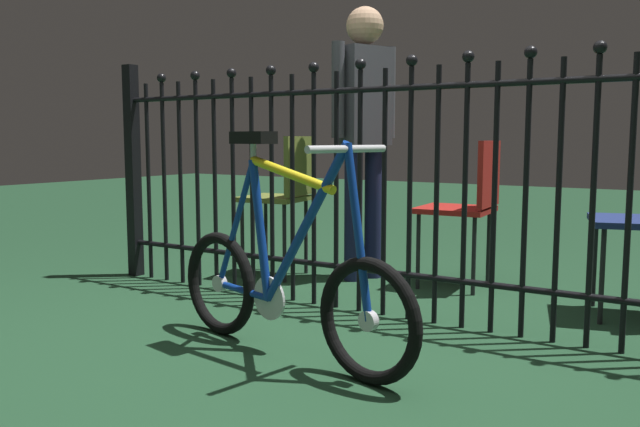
# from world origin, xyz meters

# --- Properties ---
(ground_plane) EXTENTS (20.00, 20.00, 0.00)m
(ground_plane) POSITION_xyz_m (0.00, 0.00, 0.00)
(ground_plane) COLOR #1D4027
(iron_fence) EXTENTS (3.51, 0.07, 1.32)m
(iron_fence) POSITION_xyz_m (-0.05, 0.73, 0.66)
(iron_fence) COLOR black
(iron_fence) RESTS_ON ground
(bicycle) EXTENTS (1.30, 0.42, 0.89)m
(bicycle) POSITION_xyz_m (-0.01, -0.02, 0.30)
(bicycle) COLOR black
(bicycle) RESTS_ON ground
(chair_red) EXTENTS (0.44, 0.43, 0.85)m
(chair_red) POSITION_xyz_m (0.18, 1.52, 0.52)
(chair_red) COLOR black
(chair_red) RESTS_ON ground
(chair_olive) EXTENTS (0.42, 0.41, 0.88)m
(chair_olive) POSITION_xyz_m (-0.89, 1.20, 0.55)
(chair_olive) COLOR black
(chair_olive) RESTS_ON ground
(person_visitor) EXTENTS (0.28, 0.45, 1.64)m
(person_visitor) POSITION_xyz_m (-0.45, 1.42, 0.98)
(person_visitor) COLOR #191E3F
(person_visitor) RESTS_ON ground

